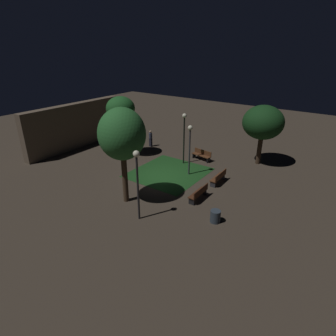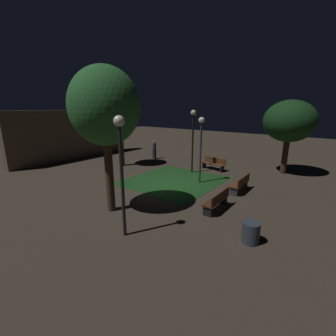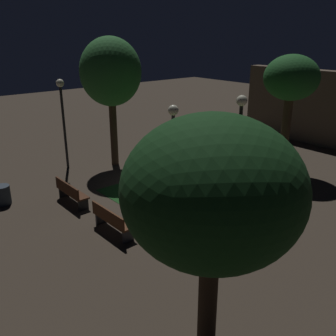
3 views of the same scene
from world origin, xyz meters
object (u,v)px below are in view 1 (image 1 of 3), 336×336
(bench_by_lamp, at_px, (202,155))
(lamp_post_plaza_east, at_px, (190,141))
(bench_path_side, at_px, (219,177))
(lamp_post_path_center, at_px, (137,173))
(tree_back_right, at_px, (263,123))
(tree_back_left, at_px, (122,135))
(lamp_post_plaza_west, at_px, (184,130))
(tree_lawn_side, at_px, (121,110))
(pedestrian, at_px, (151,138))
(trash_bin, at_px, (215,216))
(bench_front_right, at_px, (199,193))

(bench_by_lamp, xyz_separation_m, lamp_post_plaza_east, (-3.19, -0.64, 2.22))
(bench_path_side, distance_m, lamp_post_path_center, 7.41)
(lamp_post_plaza_east, bearing_deg, lamp_post_path_center, -173.10)
(tree_back_right, xyz_separation_m, tree_back_left, (-11.02, 4.82, 0.91))
(lamp_post_plaza_west, height_order, lamp_post_plaza_east, lamp_post_plaza_west)
(bench_by_lamp, height_order, tree_lawn_side, tree_lawn_side)
(tree_back_right, xyz_separation_m, pedestrian, (-1.86, 10.09, -2.67))
(pedestrian, bearing_deg, tree_back_left, -150.07)
(tree_back_right, height_order, tree_back_left, tree_back_left)
(lamp_post_path_center, bearing_deg, bench_by_lamp, 8.32)
(lamp_post_plaza_west, relative_size, pedestrian, 2.65)
(tree_back_left, height_order, lamp_post_path_center, tree_back_left)
(tree_lawn_side, bearing_deg, tree_back_right, -63.49)
(tree_lawn_side, height_order, trash_bin, tree_lawn_side)
(bench_path_side, relative_size, tree_back_left, 0.30)
(bench_path_side, distance_m, bench_by_lamp, 4.56)
(trash_bin, bearing_deg, lamp_post_path_center, 120.93)
(tree_back_left, bearing_deg, bench_front_right, -53.09)
(bench_path_side, xyz_separation_m, lamp_post_path_center, (-6.78, 1.74, 2.41))
(trash_bin, height_order, pedestrian, pedestrian)
(trash_bin, xyz_separation_m, pedestrian, (7.99, 11.03, 0.48))
(lamp_post_path_center, xyz_separation_m, lamp_post_plaza_west, (8.47, 2.36, 0.03))
(tree_back_left, xyz_separation_m, lamp_post_path_center, (-1.07, -2.02, -1.54))
(lamp_post_path_center, bearing_deg, tree_lawn_side, 48.52)
(bench_front_right, distance_m, pedestrian, 11.04)
(tree_lawn_side, height_order, tree_back_left, tree_back_left)
(trash_bin, bearing_deg, bench_by_lamp, 33.74)
(trash_bin, bearing_deg, bench_path_side, 23.77)
(bench_front_right, distance_m, lamp_post_plaza_east, 4.50)
(bench_path_side, height_order, pedestrian, pedestrian)
(lamp_post_plaza_east, distance_m, pedestrian, 7.53)
(bench_path_side, xyz_separation_m, pedestrian, (3.45, 9.03, 0.37))
(lamp_post_path_center, bearing_deg, lamp_post_plaza_east, 6.90)
(tree_lawn_side, bearing_deg, lamp_post_path_center, -131.48)
(bench_front_right, height_order, bench_by_lamp, same)
(bench_front_right, xyz_separation_m, lamp_post_plaza_east, (2.95, 2.57, 2.22))
(bench_front_right, height_order, tree_back_left, tree_back_left)
(bench_front_right, height_order, pedestrian, pedestrian)
(bench_front_right, height_order, trash_bin, bench_front_right)
(tree_lawn_side, xyz_separation_m, pedestrian, (3.40, -0.44, -3.32))
(bench_front_right, height_order, tree_lawn_side, tree_lawn_side)
(bench_front_right, height_order, lamp_post_plaza_east, lamp_post_plaza_east)
(lamp_post_path_center, height_order, pedestrian, lamp_post_path_center)
(bench_by_lamp, relative_size, lamp_post_plaza_east, 0.48)
(lamp_post_plaza_west, bearing_deg, pedestrian, 70.36)
(tree_back_left, bearing_deg, lamp_post_plaza_west, 2.61)
(tree_lawn_side, xyz_separation_m, lamp_post_plaza_east, (0.01, -6.90, -1.47))
(lamp_post_plaza_west, xyz_separation_m, pedestrian, (1.76, 4.94, -2.07))
(bench_path_side, relative_size, pedestrian, 1.12)
(bench_path_side, bearing_deg, tree_back_right, -11.31)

